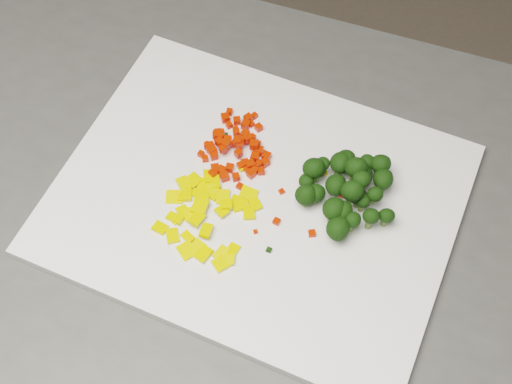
% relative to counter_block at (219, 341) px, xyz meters
% --- Properties ---
extents(counter_block, '(1.09, 0.85, 0.90)m').
position_rel_counter_block_xyz_m(counter_block, '(0.00, 0.00, 0.00)').
color(counter_block, '#474745').
rests_on(counter_block, ground).
extents(cutting_board, '(0.53, 0.45, 0.01)m').
position_rel_counter_block_xyz_m(cutting_board, '(0.06, 0.02, 0.46)').
color(cutting_board, white).
rests_on(cutting_board, counter_block).
extents(carrot_pile, '(0.10, 0.10, 0.03)m').
position_rel_counter_block_xyz_m(carrot_pile, '(0.03, 0.09, 0.48)').
color(carrot_pile, red).
rests_on(carrot_pile, cutting_board).
extents(pepper_pile, '(0.12, 0.12, 0.02)m').
position_rel_counter_block_xyz_m(pepper_pile, '(0.01, -0.02, 0.47)').
color(pepper_pile, yellow).
rests_on(pepper_pile, cutting_board).
extents(broccoli_pile, '(0.12, 0.12, 0.06)m').
position_rel_counter_block_xyz_m(broccoli_pile, '(0.17, 0.03, 0.49)').
color(broccoli_pile, black).
rests_on(broccoli_pile, cutting_board).
extents(carrot_cube_0, '(0.01, 0.01, 0.01)m').
position_rel_counter_block_xyz_m(carrot_cube_0, '(0.00, 0.10, 0.47)').
color(carrot_cube_0, red).
rests_on(carrot_cube_0, carrot_pile).
extents(carrot_cube_1, '(0.01, 0.01, 0.01)m').
position_rel_counter_block_xyz_m(carrot_cube_1, '(0.06, 0.07, 0.47)').
color(carrot_cube_1, red).
rests_on(carrot_cube_1, carrot_pile).
extents(carrot_cube_2, '(0.01, 0.01, 0.01)m').
position_rel_counter_block_xyz_m(carrot_cube_2, '(0.01, 0.14, 0.47)').
color(carrot_cube_2, red).
rests_on(carrot_cube_2, carrot_pile).
extents(carrot_cube_3, '(0.01, 0.01, 0.01)m').
position_rel_counter_block_xyz_m(carrot_cube_3, '(-0.01, 0.08, 0.47)').
color(carrot_cube_3, red).
rests_on(carrot_cube_3, carrot_pile).
extents(carrot_cube_4, '(0.01, 0.01, 0.01)m').
position_rel_counter_block_xyz_m(carrot_cube_4, '(0.06, 0.06, 0.47)').
color(carrot_cube_4, red).
rests_on(carrot_cube_4, carrot_pile).
extents(carrot_cube_5, '(0.01, 0.01, 0.01)m').
position_rel_counter_block_xyz_m(carrot_cube_5, '(0.06, 0.08, 0.47)').
color(carrot_cube_5, red).
rests_on(carrot_cube_5, carrot_pile).
extents(carrot_cube_6, '(0.01, 0.01, 0.01)m').
position_rel_counter_block_xyz_m(carrot_cube_6, '(0.01, 0.05, 0.47)').
color(carrot_cube_6, red).
rests_on(carrot_cube_6, carrot_pile).
extents(carrot_cube_7, '(0.01, 0.01, 0.01)m').
position_rel_counter_block_xyz_m(carrot_cube_7, '(0.06, 0.07, 0.47)').
color(carrot_cube_7, red).
rests_on(carrot_cube_7, carrot_pile).
extents(carrot_cube_8, '(0.01, 0.01, 0.01)m').
position_rel_counter_block_xyz_m(carrot_cube_8, '(0.00, 0.10, 0.47)').
color(carrot_cube_8, red).
rests_on(carrot_cube_8, carrot_pile).
extents(carrot_cube_9, '(0.01, 0.01, 0.01)m').
position_rel_counter_block_xyz_m(carrot_cube_9, '(0.01, 0.09, 0.47)').
color(carrot_cube_9, red).
rests_on(carrot_cube_9, carrot_pile).
extents(carrot_cube_10, '(0.01, 0.01, 0.01)m').
position_rel_counter_block_xyz_m(carrot_cube_10, '(-0.01, 0.08, 0.47)').
color(carrot_cube_10, red).
rests_on(carrot_cube_10, carrot_pile).
extents(carrot_cube_11, '(0.01, 0.01, 0.01)m').
position_rel_counter_block_xyz_m(carrot_cube_11, '(-0.01, 0.08, 0.47)').
color(carrot_cube_11, red).
rests_on(carrot_cube_11, carrot_pile).
extents(carrot_cube_12, '(0.01, 0.01, 0.01)m').
position_rel_counter_block_xyz_m(carrot_cube_12, '(0.00, 0.12, 0.47)').
color(carrot_cube_12, red).
rests_on(carrot_cube_12, carrot_pile).
extents(carrot_cube_13, '(0.01, 0.01, 0.01)m').
position_rel_counter_block_xyz_m(carrot_cube_13, '(-0.00, 0.10, 0.47)').
color(carrot_cube_13, red).
rests_on(carrot_cube_13, carrot_pile).
extents(carrot_cube_14, '(0.01, 0.01, 0.01)m').
position_rel_counter_block_xyz_m(carrot_cube_14, '(0.03, 0.09, 0.47)').
color(carrot_cube_14, red).
rests_on(carrot_cube_14, carrot_pile).
extents(carrot_cube_15, '(0.01, 0.01, 0.01)m').
position_rel_counter_block_xyz_m(carrot_cube_15, '(0.01, 0.08, 0.48)').
color(carrot_cube_15, red).
rests_on(carrot_cube_15, carrot_pile).
extents(carrot_cube_16, '(0.01, 0.01, 0.01)m').
position_rel_counter_block_xyz_m(carrot_cube_16, '(0.03, 0.13, 0.47)').
color(carrot_cube_16, red).
rests_on(carrot_cube_16, carrot_pile).
extents(carrot_cube_17, '(0.01, 0.01, 0.01)m').
position_rel_counter_block_xyz_m(carrot_cube_17, '(0.02, 0.12, 0.47)').
color(carrot_cube_17, red).
rests_on(carrot_cube_17, carrot_pile).
extents(carrot_cube_18, '(0.01, 0.01, 0.01)m').
position_rel_counter_block_xyz_m(carrot_cube_18, '(-0.01, 0.07, 0.47)').
color(carrot_cube_18, red).
rests_on(carrot_cube_18, carrot_pile).
extents(carrot_cube_19, '(0.01, 0.01, 0.01)m').
position_rel_counter_block_xyz_m(carrot_cube_19, '(0.02, 0.09, 0.47)').
color(carrot_cube_19, red).
rests_on(carrot_cube_19, carrot_pile).
extents(carrot_cube_20, '(0.01, 0.01, 0.01)m').
position_rel_counter_block_xyz_m(carrot_cube_20, '(0.04, 0.10, 0.47)').
color(carrot_cube_20, red).
rests_on(carrot_cube_20, carrot_pile).
extents(carrot_cube_21, '(0.01, 0.01, 0.01)m').
position_rel_counter_block_xyz_m(carrot_cube_21, '(0.03, 0.09, 0.48)').
color(carrot_cube_21, red).
rests_on(carrot_cube_21, carrot_pile).
extents(carrot_cube_22, '(0.01, 0.01, 0.01)m').
position_rel_counter_block_xyz_m(carrot_cube_22, '(0.02, 0.11, 0.47)').
color(carrot_cube_22, red).
rests_on(carrot_cube_22, carrot_pile).
extents(carrot_cube_23, '(0.01, 0.01, 0.01)m').
position_rel_counter_block_xyz_m(carrot_cube_23, '(0.01, 0.12, 0.47)').
color(carrot_cube_23, red).
rests_on(carrot_cube_23, carrot_pile).
extents(carrot_cube_24, '(0.01, 0.01, 0.01)m').
position_rel_counter_block_xyz_m(carrot_cube_24, '(0.05, 0.07, 0.47)').
color(carrot_cube_24, red).
rests_on(carrot_cube_24, carrot_pile).
extents(carrot_cube_25, '(0.01, 0.01, 0.01)m').
position_rel_counter_block_xyz_m(carrot_cube_25, '(0.01, 0.09, 0.47)').
color(carrot_cube_25, red).
rests_on(carrot_cube_25, carrot_pile).
extents(carrot_cube_26, '(0.01, 0.01, 0.01)m').
position_rel_counter_block_xyz_m(carrot_cube_26, '(0.05, 0.09, 0.47)').
color(carrot_cube_26, red).
rests_on(carrot_cube_26, carrot_pile).
extents(carrot_cube_27, '(0.01, 0.01, 0.01)m').
position_rel_counter_block_xyz_m(carrot_cube_27, '(0.05, 0.12, 0.47)').
color(carrot_cube_27, red).
rests_on(carrot_cube_27, carrot_pile).
extents(carrot_cube_28, '(0.01, 0.01, 0.01)m').
position_rel_counter_block_xyz_m(carrot_cube_28, '(0.04, 0.12, 0.47)').
color(carrot_cube_28, red).
rests_on(carrot_cube_28, carrot_pile).
extents(carrot_cube_29, '(0.01, 0.01, 0.01)m').
position_rel_counter_block_xyz_m(carrot_cube_29, '(0.04, 0.06, 0.47)').
color(carrot_cube_29, red).
rests_on(carrot_cube_29, carrot_pile).
extents(carrot_cube_30, '(0.01, 0.01, 0.01)m').
position_rel_counter_block_xyz_m(carrot_cube_30, '(0.05, 0.09, 0.47)').
color(carrot_cube_30, red).
rests_on(carrot_cube_30, carrot_pile).
extents(carrot_cube_31, '(0.01, 0.01, 0.01)m').
position_rel_counter_block_xyz_m(carrot_cube_31, '(0.00, 0.07, 0.47)').
color(carrot_cube_31, red).
rests_on(carrot_cube_31, carrot_pile).
extents(carrot_cube_32, '(0.01, 0.01, 0.01)m').
position_rel_counter_block_xyz_m(carrot_cube_32, '(0.05, 0.08, 0.47)').
color(carrot_cube_32, red).
rests_on(carrot_cube_32, carrot_pile).
extents(carrot_cube_33, '(0.01, 0.01, 0.01)m').
position_rel_counter_block_xyz_m(carrot_cube_33, '(0.05, 0.05, 0.47)').
color(carrot_cube_33, red).
rests_on(carrot_cube_33, carrot_pile).
extents(carrot_cube_34, '(0.01, 0.01, 0.01)m').
position_rel_counter_block_xyz_m(carrot_cube_34, '(0.03, 0.09, 0.47)').
color(carrot_cube_34, red).
rests_on(carrot_cube_34, carrot_pile).
extents(carrot_cube_35, '(0.01, 0.01, 0.01)m').
position_rel_counter_block_xyz_m(carrot_cube_35, '(0.04, 0.14, 0.47)').
color(carrot_cube_35, red).
rests_on(carrot_cube_35, carrot_pile).
extents(carrot_cube_36, '(0.01, 0.01, 0.01)m').
position_rel_counter_block_xyz_m(carrot_cube_36, '(0.05, 0.06, 0.47)').
color(carrot_cube_36, red).
rests_on(carrot_cube_36, carrot_pile).
extents(carrot_cube_37, '(0.01, 0.01, 0.01)m').
position_rel_counter_block_xyz_m(carrot_cube_37, '(0.03, 0.10, 0.47)').
color(carrot_cube_37, red).
rests_on(carrot_cube_37, carrot_pile).
extents(carrot_cube_38, '(0.01, 0.01, 0.01)m').
position_rel_counter_block_xyz_m(carrot_cube_38, '(0.03, 0.08, 0.47)').
color(carrot_cube_38, red).
rests_on(carrot_cube_38, carrot_pile).
extents(carrot_cube_39, '(0.01, 0.01, 0.01)m').
position_rel_counter_block_xyz_m(carrot_cube_39, '(0.03, 0.07, 0.47)').
color(carrot_cube_39, red).
rests_on(carrot_cube_39, carrot_pile).
extents(carrot_cube_40, '(0.01, 0.01, 0.01)m').
position_rel_counter_block_xyz_m(carrot_cube_40, '(0.04, 0.06, 0.47)').
color(carrot_cube_40, red).
rests_on(carrot_cube_40, carrot_pile).
extents(carrot_cube_41, '(0.01, 0.01, 0.01)m').
position_rel_counter_block_xyz_m(carrot_cube_41, '(0.05, 0.06, 0.47)').
color(carrot_cube_41, red).
rests_on(carrot_cube_41, carrot_pile).
extents(carrot_cube_42, '(0.01, 0.01, 0.01)m').
position_rel_counter_block_xyz_m(carrot_cube_42, '(0.01, 0.07, 0.48)').
color(carrot_cube_42, red).
rests_on(carrot_cube_42, carrot_pile).
extents(carrot_cube_43, '(0.01, 0.01, 0.01)m').
position_rel_counter_block_xyz_m(carrot_cube_43, '(-0.00, 0.07, 0.47)').
color(carrot_cube_43, red).
rests_on(carrot_cube_43, carrot_pile).
extents(carrot_cube_44, '(0.01, 0.01, 0.01)m').
position_rel_counter_block_xyz_m(carrot_cube_44, '(0.02, 0.09, 0.47)').
color(carrot_cube_44, red).
rests_on(carrot_cube_44, carrot_pile).
extents(carrot_cube_45, '(0.01, 0.01, 0.01)m').
position_rel_counter_block_xyz_m(carrot_cube_45, '(0.03, 0.12, 0.47)').
color(carrot_cube_45, red).
rests_on(carrot_cube_45, carrot_pile).
extents(carrot_cube_46, '(0.01, 0.01, 0.01)m').
position_rel_counter_block_xyz_m(carrot_cube_46, '(0.04, 0.09, 0.47)').
color(carrot_cube_46, red).
rests_on(carrot_cube_46, carrot_pile).
extents(carrot_cube_47, '(0.01, 0.01, 0.01)m').
position_rel_counter_block_xyz_m(carrot_cube_47, '(0.04, 0.06, 0.47)').
color(carrot_cube_47, red).
rests_on(carrot_cube_47, carrot_pile).
extents(carrot_cube_48, '(0.01, 0.01, 0.01)m').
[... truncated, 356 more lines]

